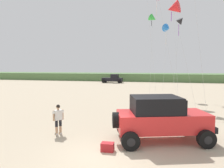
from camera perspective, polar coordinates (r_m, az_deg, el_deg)
ground_plane at (r=9.05m, az=-2.25°, el=-19.36°), size 220.00×220.00×0.00m
dune_ridge at (r=54.73m, az=5.86°, el=2.01°), size 90.00×9.56×1.91m
jeep at (r=10.48m, az=13.56°, el=-9.14°), size 5.01×3.52×2.26m
person_watching at (r=11.59m, az=-14.88°, el=-9.15°), size 0.47×0.50×1.67m
cooler_box at (r=9.35m, az=-1.27°, el=-17.29°), size 0.57×0.38×0.38m
distant_pickup at (r=46.56m, az=0.26°, el=1.50°), size 4.60×2.37×1.98m
kite_purple_stunt at (r=26.41m, az=18.64°, el=16.14°), size 1.67×4.31×9.52m
kite_blue_swept at (r=20.21m, az=16.85°, el=19.75°), size 1.53×4.65×9.63m
kite_yellow_diamond at (r=26.31m, az=15.29°, el=14.92°), size 1.30×6.56×8.96m
kite_pink_ribbon at (r=24.49m, az=11.46°, el=17.60°), size 1.23×4.48×9.73m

